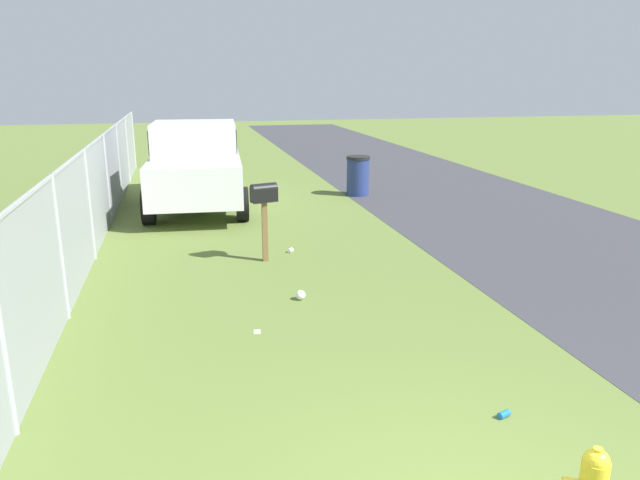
# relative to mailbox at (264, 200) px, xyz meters

# --- Properties ---
(road_asphalt) EXTENTS (60.00, 5.61, 0.01)m
(road_asphalt) POSITION_rel_mailbox_xyz_m (-0.79, -5.75, -1.08)
(road_asphalt) COLOR #38383D
(road_asphalt) RESTS_ON ground
(mailbox) EXTENTS (0.32, 0.48, 1.37)m
(mailbox) POSITION_rel_mailbox_xyz_m (0.00, 0.00, 0.00)
(mailbox) COLOR brown
(mailbox) RESTS_ON ground
(pickup_truck) EXTENTS (5.63, 2.54, 2.09)m
(pickup_truck) POSITION_rel_mailbox_xyz_m (4.76, 0.98, 0.03)
(pickup_truck) COLOR silver
(pickup_truck) RESTS_ON ground
(trash_bin) EXTENTS (0.63, 0.63, 1.05)m
(trash_bin) POSITION_rel_mailbox_xyz_m (5.32, -3.25, -0.55)
(trash_bin) COLOR navy
(trash_bin) RESTS_ON ground
(fence_section) EXTENTS (19.18, 0.07, 1.94)m
(fence_section) POSITION_rel_mailbox_xyz_m (2.15, 2.92, -0.04)
(fence_section) COLOR #9EA3A8
(fence_section) RESTS_ON ground
(litter_can_midfield_a) EXTENTS (0.10, 0.14, 0.07)m
(litter_can_midfield_a) POSITION_rel_mailbox_xyz_m (-5.42, -1.51, -1.05)
(litter_can_midfield_a) COLOR blue
(litter_can_midfield_a) RESTS_ON ground
(litter_cup_near_hydrant) EXTENTS (0.13, 0.13, 0.08)m
(litter_cup_near_hydrant) POSITION_rel_mailbox_xyz_m (0.40, -0.51, -1.04)
(litter_cup_near_hydrant) COLOR white
(litter_cup_near_hydrant) RESTS_ON ground
(litter_wrapper_midfield_b) EXTENTS (0.13, 0.09, 0.01)m
(litter_wrapper_midfield_b) POSITION_rel_mailbox_xyz_m (-2.96, 0.52, -1.08)
(litter_wrapper_midfield_b) COLOR silver
(litter_wrapper_midfield_b) RESTS_ON ground
(litter_bag_by_mailbox) EXTENTS (0.14, 0.14, 0.14)m
(litter_bag_by_mailbox) POSITION_rel_mailbox_xyz_m (-1.98, -0.23, -1.01)
(litter_bag_by_mailbox) COLOR silver
(litter_bag_by_mailbox) RESTS_ON ground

